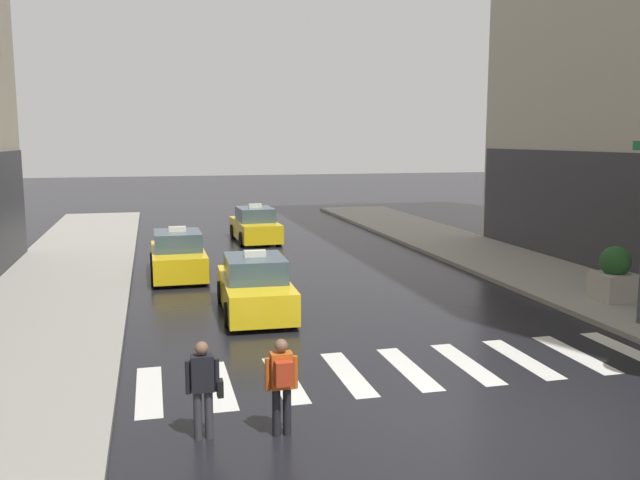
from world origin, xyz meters
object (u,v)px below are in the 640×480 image
(taxi_lead, at_px, (255,288))
(taxi_third, at_px, (255,226))
(taxi_second, at_px, (178,256))
(pedestrian_with_backpack, at_px, (282,380))
(planter_near_corner, at_px, (614,276))
(pedestrian_with_handbag, at_px, (203,384))

(taxi_lead, xyz_separation_m, taxi_third, (2.01, 13.37, 0.00))
(taxi_lead, height_order, taxi_second, same)
(taxi_third, height_order, pedestrian_with_backpack, taxi_third)
(pedestrian_with_backpack, bearing_deg, planter_near_corner, 29.96)
(taxi_lead, xyz_separation_m, pedestrian_with_backpack, (-0.77, -8.08, 0.25))
(taxi_second, relative_size, taxi_third, 0.99)
(taxi_third, relative_size, pedestrian_with_handbag, 2.79)
(pedestrian_with_backpack, bearing_deg, taxi_lead, 84.57)
(taxi_third, distance_m, pedestrian_with_backpack, 21.63)
(taxi_lead, xyz_separation_m, pedestrian_with_handbag, (-2.02, -7.87, 0.21))
(taxi_lead, bearing_deg, taxi_second, 108.30)
(taxi_lead, relative_size, taxi_second, 1.01)
(taxi_third, relative_size, planter_near_corner, 2.87)
(taxi_lead, distance_m, pedestrian_with_handbag, 8.13)
(taxi_third, xyz_separation_m, pedestrian_with_handbag, (-4.03, -21.24, 0.21))
(taxi_lead, xyz_separation_m, planter_near_corner, (10.44, -1.62, 0.15))
(pedestrian_with_handbag, distance_m, planter_near_corner, 13.95)
(taxi_second, xyz_separation_m, pedestrian_with_backpack, (1.14, -13.84, 0.25))
(taxi_second, height_order, pedestrian_with_handbag, taxi_second)
(taxi_lead, relative_size, planter_near_corner, 2.87)
(taxi_second, relative_size, pedestrian_with_handbag, 2.76)
(pedestrian_with_backpack, distance_m, pedestrian_with_handbag, 1.27)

